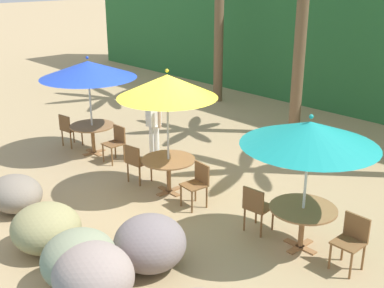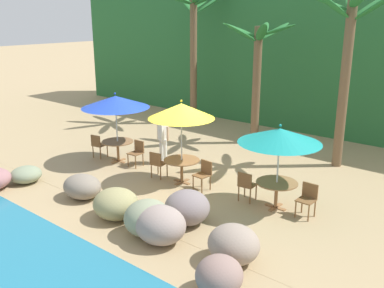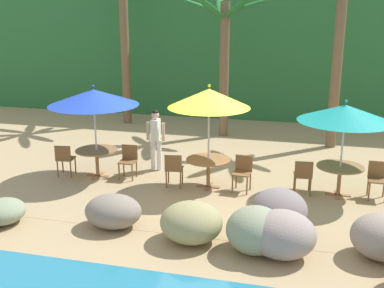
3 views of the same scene
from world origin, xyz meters
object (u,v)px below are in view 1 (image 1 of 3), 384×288
object	(u,v)px
umbrella_blue	(88,69)
chair_teal_inland	(256,206)
dining_table_yellow	(169,165)
chair_yellow_inland	(136,161)
chair_teal_seaward	(352,238)
umbrella_yellow	(167,86)
chair_yellow_seaward	(197,182)
dining_table_teal	(303,215)
chair_blue_seaward	(116,141)
chair_blue_inland	(69,128)
dining_table_blue	(92,130)
palm_tree_second	(303,16)
waiter_in_white	(154,120)
umbrella_teal	(310,134)

from	to	relation	value
umbrella_blue	chair_teal_inland	distance (m)	5.56
chair_teal_inland	dining_table_yellow	bearing A→B (deg)	-178.44
umbrella_blue	chair_yellow_inland	bearing A→B (deg)	-7.37
dining_table_yellow	chair_yellow_inland	bearing A→B (deg)	-165.65
dining_table_yellow	chair_yellow_inland	size ratio (longest dim) A/B	1.26
umbrella_blue	chair_teal_seaward	distance (m)	7.20
umbrella_yellow	chair_teal_inland	bearing A→B (deg)	1.56
chair_yellow_seaward	dining_table_teal	world-z (taller)	chair_yellow_seaward
umbrella_yellow	chair_blue_seaward	bearing A→B (deg)	174.89
chair_blue_inland	chair_yellow_seaward	xyz separation A→B (m)	(4.71, 0.14, 0.00)
umbrella_yellow	chair_yellow_inland	size ratio (longest dim) A/B	2.98
dining_table_blue	umbrella_yellow	distance (m)	3.44
chair_blue_seaward	chair_teal_inland	xyz separation A→B (m)	(4.47, -0.13, 0.00)
chair_yellow_seaward	umbrella_yellow	bearing A→B (deg)	-179.34
chair_teal_inland	palm_tree_second	distance (m)	6.42
waiter_in_white	chair_teal_inland	bearing A→B (deg)	-12.67
chair_yellow_inland	umbrella_teal	distance (m)	4.26
dining_table_yellow	chair_yellow_inland	distance (m)	0.86
palm_tree_second	chair_teal_seaward	bearing A→B (deg)	-46.55
dining_table_blue	dining_table_yellow	distance (m)	3.03
chair_yellow_inland	dining_table_teal	xyz separation A→B (m)	(3.96, 0.44, 0.10)
umbrella_blue	chair_blue_inland	distance (m)	1.83
chair_blue_inland	palm_tree_second	size ratio (longest dim) A/B	0.18
chair_blue_inland	chair_teal_inland	size ratio (longest dim) A/B	1.00
umbrella_teal	dining_table_teal	distance (m)	1.40
umbrella_yellow	dining_table_blue	bearing A→B (deg)	178.63
dining_table_blue	chair_yellow_inland	xyz separation A→B (m)	(2.20, -0.28, -0.10)
umbrella_blue	umbrella_yellow	bearing A→B (deg)	-1.37
dining_table_yellow	chair_blue_seaward	bearing A→B (deg)	174.89
chair_blue_inland	dining_table_teal	distance (m)	7.00
dining_table_blue	umbrella_teal	bearing A→B (deg)	1.46
dining_table_yellow	palm_tree_second	distance (m)	5.78
umbrella_yellow	dining_table_teal	xyz separation A→B (m)	(3.13, 0.23, -1.64)
chair_yellow_inland	dining_table_teal	world-z (taller)	chair_yellow_inland
chair_blue_inland	umbrella_teal	distance (m)	7.15
chair_blue_inland	dining_table_blue	bearing A→B (deg)	14.00
umbrella_teal	waiter_in_white	world-z (taller)	umbrella_teal
palm_tree_second	waiter_in_white	bearing A→B (deg)	-104.85
umbrella_yellow	chair_yellow_inland	distance (m)	1.94
umbrella_yellow	dining_table_teal	world-z (taller)	umbrella_yellow
umbrella_teal	waiter_in_white	distance (m)	4.97
umbrella_blue	chair_teal_seaward	world-z (taller)	umbrella_blue
chair_blue_seaward	dining_table_teal	bearing A→B (deg)	0.37
umbrella_blue	waiter_in_white	bearing A→B (deg)	33.18
umbrella_blue	chair_blue_seaward	bearing A→B (deg)	8.26
chair_blue_seaward	dining_table_yellow	size ratio (longest dim) A/B	0.79
chair_blue_seaward	dining_table_teal	distance (m)	5.31
chair_teal_inland	palm_tree_second	world-z (taller)	palm_tree_second
dining_table_yellow	waiter_in_white	xyz separation A→B (m)	(-1.68, 0.95, 0.37)
chair_blue_seaward	umbrella_blue	bearing A→B (deg)	-171.74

